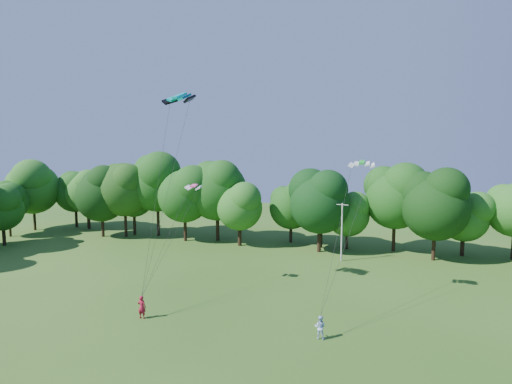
% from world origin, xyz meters
% --- Properties ---
extents(utility_pole, '(1.44, 0.35, 7.26)m').
position_xyz_m(utility_pole, '(6.68, 30.68, 3.76)').
color(utility_pole, beige).
rests_on(utility_pole, ground).
extents(kite_flyer_left, '(0.74, 0.51, 1.93)m').
position_xyz_m(kite_flyer_left, '(-7.30, 8.50, 0.96)').
color(kite_flyer_left, '#A3152D').
rests_on(kite_flyer_left, ground).
extents(kite_flyer_right, '(0.90, 0.73, 1.73)m').
position_xyz_m(kite_flyer_right, '(7.19, 9.39, 0.87)').
color(kite_flyer_right, '#B3CEF8').
rests_on(kite_flyer_right, ground).
extents(kite_teal, '(3.48, 2.28, 0.73)m').
position_xyz_m(kite_teal, '(-7.12, 15.35, 18.85)').
color(kite_teal, '#05979E').
rests_on(kite_teal, ground).
extents(kite_green, '(2.36, 1.14, 0.38)m').
position_xyz_m(kite_green, '(9.41, 18.76, 12.69)').
color(kite_green, green).
rests_on(kite_green, ground).
extents(kite_pink, '(1.66, 0.85, 0.30)m').
position_xyz_m(kite_pink, '(-6.58, 16.89, 10.27)').
color(kite_pink, '#FF4699').
rests_on(kite_pink, ground).
extents(tree_back_west, '(9.28, 9.28, 13.50)m').
position_xyz_m(tree_back_west, '(-27.43, 34.61, 8.43)').
color(tree_back_west, '#342214').
rests_on(tree_back_west, ground).
extents(tree_back_center, '(8.75, 8.75, 12.73)m').
position_xyz_m(tree_back_center, '(3.37, 34.32, 7.95)').
color(tree_back_center, '#2F2312').
rests_on(tree_back_center, ground).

